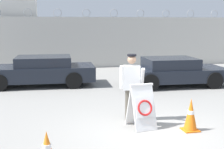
% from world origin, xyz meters
% --- Properties ---
extents(ground_plane, '(90.00, 90.00, 0.00)m').
position_xyz_m(ground_plane, '(0.00, 0.00, 0.00)').
color(ground_plane, gray).
extents(perimeter_wall, '(36.00, 0.30, 3.34)m').
position_xyz_m(perimeter_wall, '(0.00, 11.15, 1.45)').
color(perimeter_wall, beige).
rests_on(perimeter_wall, ground_plane).
extents(barricade_sign, '(0.65, 0.76, 1.10)m').
position_xyz_m(barricade_sign, '(-0.19, 0.45, 0.55)').
color(barricade_sign, white).
rests_on(barricade_sign, ground_plane).
extents(security_guard, '(0.63, 0.47, 1.77)m').
position_xyz_m(security_guard, '(-0.28, 1.06, 0.99)').
color(security_guard, '#514C42').
rests_on(security_guard, ground_plane).
extents(traffic_cone_near, '(0.39, 0.39, 0.67)m').
position_xyz_m(traffic_cone_near, '(-2.52, -1.19, 0.33)').
color(traffic_cone_near, orange).
rests_on(traffic_cone_near, ground_plane).
extents(traffic_cone_mid, '(0.38, 0.38, 0.79)m').
position_xyz_m(traffic_cone_mid, '(0.89, -0.02, 0.39)').
color(traffic_cone_mid, orange).
rests_on(traffic_cone_mid, ground_plane).
extents(parked_car_front_coupe, '(4.64, 2.12, 1.21)m').
position_xyz_m(parked_car_front_coupe, '(-2.66, 6.37, 0.62)').
color(parked_car_front_coupe, black).
rests_on(parked_car_front_coupe, ground_plane).
extents(parked_car_rear_sedan, '(4.30, 2.12, 1.16)m').
position_xyz_m(parked_car_rear_sedan, '(2.71, 5.14, 0.59)').
color(parked_car_rear_sedan, black).
rests_on(parked_car_rear_sedan, ground_plane).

